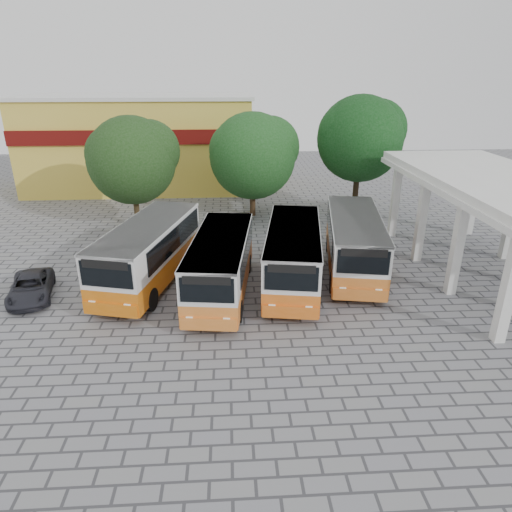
{
  "coord_description": "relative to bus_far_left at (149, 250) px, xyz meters",
  "views": [
    {
      "loc": [
        -3.04,
        -17.95,
        10.33
      ],
      "look_at": [
        -1.73,
        3.63,
        1.5
      ],
      "focal_mm": 32.0,
      "sensor_mm": 36.0,
      "label": 1
    }
  ],
  "objects": [
    {
      "name": "tree_left",
      "position": [
        -2.29,
        9.52,
        3.03
      ],
      "size": [
        6.24,
        5.94,
        7.64
      ],
      "color": "#46351D",
      "rests_on": "ground"
    },
    {
      "name": "parked_car",
      "position": [
        -5.56,
        -1.43,
        -1.27
      ],
      "size": [
        2.77,
        4.36,
        1.12
      ],
      "primitive_type": "imported",
      "rotation": [
        0.0,
        0.0,
        0.24
      ],
      "color": "#23242C",
      "rests_on": "ground"
    },
    {
      "name": "ground",
      "position": [
        7.19,
        -4.01,
        -1.83
      ],
      "size": [
        90.0,
        90.0,
        0.0
      ],
      "primitive_type": "plane",
      "color": "slate",
      "rests_on": "ground"
    },
    {
      "name": "shophouse_block",
      "position": [
        -3.81,
        21.97,
        2.33
      ],
      "size": [
        20.4,
        10.4,
        8.3
      ],
      "color": "gold",
      "rests_on": "ground"
    },
    {
      "name": "bus_far_left",
      "position": [
        0.0,
        0.0,
        0.0
      ],
      "size": [
        4.72,
        9.25,
        3.16
      ],
      "rotation": [
        0.0,
        0.0,
        -0.25
      ],
      "color": "#D2630B",
      "rests_on": "ground"
    },
    {
      "name": "terminal_shelter",
      "position": [
        17.69,
        -0.01,
        3.08
      ],
      "size": [
        6.8,
        15.8,
        5.4
      ],
      "color": "silver",
      "rests_on": "ground"
    },
    {
      "name": "bus_centre_left",
      "position": [
        3.69,
        -1.59,
        -0.12
      ],
      "size": [
        3.47,
        8.46,
        2.96
      ],
      "rotation": [
        0.0,
        0.0,
        -0.12
      ],
      "color": "orange",
      "rests_on": "ground"
    },
    {
      "name": "bus_far_right",
      "position": [
        10.85,
        0.75,
        -0.02
      ],
      "size": [
        4.1,
        9.05,
        3.13
      ],
      "rotation": [
        0.0,
        0.0,
        -0.17
      ],
      "color": "#C76721",
      "rests_on": "ground"
    },
    {
      "name": "bus_centre_right",
      "position": [
        7.34,
        -0.74,
        -0.07
      ],
      "size": [
        3.87,
        8.77,
        3.04
      ],
      "rotation": [
        0.0,
        0.0,
        -0.16
      ],
      "color": "orange",
      "rests_on": "ground"
    },
    {
      "name": "tree_right",
      "position": [
        13.9,
        11.62,
        4.05
      ],
      "size": [
        6.59,
        6.27,
        8.81
      ],
      "color": "black",
      "rests_on": "ground"
    },
    {
      "name": "tree_middle",
      "position": [
        6.03,
        11.61,
        2.89
      ],
      "size": [
        6.62,
        6.3,
        7.66
      ],
      "color": "#422C1A",
      "rests_on": "ground"
    }
  ]
}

